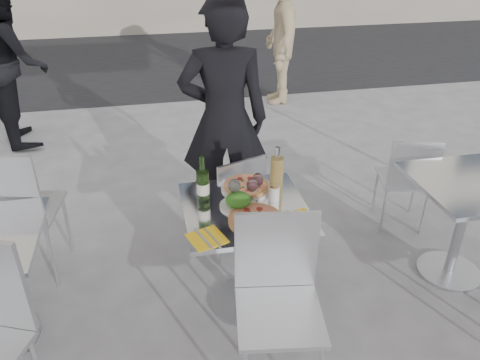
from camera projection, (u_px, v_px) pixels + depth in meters
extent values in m
plane|color=slate|center=(245.00, 303.00, 3.10)|extent=(80.00, 80.00, 0.00)
cube|color=black|center=(170.00, 56.00, 8.65)|extent=(24.00, 5.00, 0.00)
cylinder|color=#B7BABF|center=(245.00, 301.00, 3.09)|extent=(0.44, 0.44, 0.02)
cylinder|color=#B7BABF|center=(245.00, 258.00, 2.92)|extent=(0.07, 0.07, 0.72)
cube|color=silver|center=(245.00, 209.00, 2.74)|extent=(0.72, 0.72, 0.03)
cylinder|color=#B7BABF|center=(3.00, 337.00, 2.83)|extent=(0.44, 0.44, 0.02)
cylinder|color=#B7BABF|center=(448.00, 271.00, 3.36)|extent=(0.44, 0.44, 0.02)
cylinder|color=#B7BABF|center=(460.00, 230.00, 3.18)|extent=(0.07, 0.07, 0.72)
cube|color=silver|center=(473.00, 184.00, 3.01)|extent=(0.72, 0.72, 0.03)
cylinder|color=silver|center=(237.00, 209.00, 3.73)|extent=(0.02, 0.02, 0.40)
cylinder|color=silver|center=(201.00, 220.00, 3.59)|extent=(0.02, 0.02, 0.40)
cylinder|color=silver|center=(258.00, 229.00, 3.49)|extent=(0.02, 0.02, 0.40)
cylinder|color=silver|center=(221.00, 242.00, 3.35)|extent=(0.02, 0.02, 0.40)
cube|color=silver|center=(229.00, 201.00, 3.44)|extent=(0.47, 0.47, 0.02)
cube|color=silver|center=(242.00, 187.00, 3.20)|extent=(0.36, 0.14, 0.40)
cylinder|color=silver|center=(241.00, 324.00, 2.63)|extent=(0.02, 0.02, 0.46)
cylinder|color=silver|center=(306.00, 322.00, 2.64)|extent=(0.02, 0.02, 0.46)
cube|color=silver|center=(279.00, 316.00, 2.36)|extent=(0.49, 0.49, 0.03)
cube|color=silver|center=(276.00, 250.00, 2.42)|extent=(0.43, 0.09, 0.46)
cylinder|color=silver|center=(68.00, 224.00, 3.46)|extent=(0.03, 0.03, 0.50)
cylinder|color=silver|center=(12.00, 226.00, 3.43)|extent=(0.03, 0.03, 0.50)
cylinder|color=silver|center=(53.00, 258.00, 3.11)|extent=(0.03, 0.03, 0.50)
cube|color=silver|center=(23.00, 210.00, 3.15)|extent=(0.52, 0.52, 0.03)
cube|color=silver|center=(0.00, 194.00, 2.81)|extent=(0.46, 0.09, 0.50)
cylinder|color=silver|center=(413.00, 192.00, 3.97)|extent=(0.02, 0.02, 0.40)
cylinder|color=silver|center=(375.00, 191.00, 3.98)|extent=(0.02, 0.02, 0.40)
cylinder|color=silver|center=(424.00, 212.00, 3.69)|extent=(0.02, 0.02, 0.40)
cylinder|color=silver|center=(383.00, 211.00, 3.70)|extent=(0.02, 0.02, 0.40)
cube|color=silver|center=(403.00, 179.00, 3.73)|extent=(0.45, 0.45, 0.02)
cube|color=silver|center=(414.00, 166.00, 3.47)|extent=(0.37, 0.12, 0.40)
imported|color=black|center=(224.00, 121.00, 3.47)|extent=(0.71, 0.52, 1.82)
imported|color=black|center=(11.00, 61.00, 4.99)|extent=(0.92, 1.04, 1.79)
imported|color=tan|center=(278.00, 33.00, 6.08)|extent=(0.86, 1.29, 1.85)
cylinder|color=#DDA156|center=(255.00, 219.00, 2.61)|extent=(0.31, 0.31, 0.02)
cylinder|color=beige|center=(255.00, 217.00, 2.61)|extent=(0.27, 0.27, 0.00)
cylinder|color=white|center=(246.00, 188.00, 2.92)|extent=(0.32, 0.32, 0.01)
cylinder|color=#DDA156|center=(246.00, 186.00, 2.91)|extent=(0.28, 0.28, 0.02)
cylinder|color=beige|center=(246.00, 184.00, 2.91)|extent=(0.25, 0.25, 0.00)
cylinder|color=white|center=(238.00, 205.00, 2.74)|extent=(0.22, 0.22, 0.01)
ellipsoid|color=#206619|center=(238.00, 200.00, 2.72)|extent=(0.15, 0.15, 0.08)
sphere|color=#B21914|center=(244.00, 196.00, 2.74)|extent=(0.03, 0.03, 0.03)
cylinder|color=#325720|center=(203.00, 187.00, 2.74)|extent=(0.07, 0.07, 0.20)
cone|color=#325720|center=(202.00, 172.00, 2.69)|extent=(0.07, 0.07, 0.03)
cylinder|color=#325720|center=(202.00, 165.00, 2.67)|extent=(0.03, 0.03, 0.10)
cylinder|color=silver|center=(203.00, 188.00, 2.75)|extent=(0.07, 0.08, 0.07)
cylinder|color=#D6B55B|center=(277.00, 174.00, 2.86)|extent=(0.08, 0.08, 0.22)
cylinder|color=white|center=(278.00, 153.00, 2.79)|extent=(0.03, 0.03, 0.08)
cylinder|color=white|center=(274.00, 193.00, 2.78)|extent=(0.06, 0.06, 0.09)
cylinder|color=silver|center=(274.00, 185.00, 2.76)|extent=(0.06, 0.06, 0.02)
cylinder|color=white|center=(235.00, 202.00, 2.78)|extent=(0.06, 0.06, 0.00)
cylinder|color=white|center=(235.00, 196.00, 2.76)|extent=(0.01, 0.01, 0.09)
ellipsoid|color=white|center=(235.00, 186.00, 2.72)|extent=(0.07, 0.07, 0.08)
ellipsoid|color=#F8ECAE|center=(235.00, 187.00, 2.73)|extent=(0.05, 0.05, 0.05)
cylinder|color=white|center=(234.00, 202.00, 2.78)|extent=(0.06, 0.06, 0.00)
cylinder|color=white|center=(234.00, 196.00, 2.75)|extent=(0.01, 0.01, 0.09)
ellipsoid|color=white|center=(234.00, 186.00, 2.72)|extent=(0.07, 0.07, 0.08)
ellipsoid|color=#F8ECAE|center=(234.00, 187.00, 2.72)|extent=(0.05, 0.05, 0.05)
cylinder|color=white|center=(252.00, 202.00, 2.78)|extent=(0.06, 0.06, 0.00)
cylinder|color=white|center=(252.00, 195.00, 2.76)|extent=(0.01, 0.01, 0.09)
ellipsoid|color=white|center=(252.00, 185.00, 2.73)|extent=(0.07, 0.07, 0.08)
ellipsoid|color=#470A13|center=(252.00, 187.00, 2.73)|extent=(0.05, 0.05, 0.05)
cylinder|color=white|center=(258.00, 196.00, 2.84)|extent=(0.06, 0.06, 0.00)
cylinder|color=white|center=(258.00, 190.00, 2.82)|extent=(0.01, 0.01, 0.09)
ellipsoid|color=white|center=(258.00, 180.00, 2.79)|extent=(0.07, 0.07, 0.08)
ellipsoid|color=#470A13|center=(258.00, 181.00, 2.79)|extent=(0.05, 0.05, 0.05)
cube|color=yellow|center=(207.00, 238.00, 2.46)|extent=(0.23, 0.23, 0.00)
cube|color=#B7BABF|center=(203.00, 238.00, 2.46)|extent=(0.08, 0.19, 0.00)
cube|color=#B7BABF|center=(212.00, 237.00, 2.47)|extent=(0.07, 0.17, 0.00)
cube|color=yellow|center=(299.00, 219.00, 2.62)|extent=(0.22, 0.22, 0.00)
cube|color=#B7BABF|center=(296.00, 219.00, 2.61)|extent=(0.06, 0.20, 0.00)
cube|color=#B7BABF|center=(305.00, 218.00, 2.62)|extent=(0.05, 0.18, 0.00)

